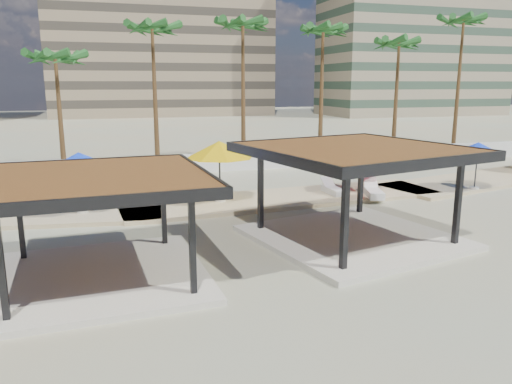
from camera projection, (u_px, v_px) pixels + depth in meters
ground at (299, 247)px, 17.61m from camera, size 200.00×200.00×0.00m
promenade at (280, 196)px, 25.33m from camera, size 44.45×7.97×0.24m
boundary_wall at (209, 163)px, 32.45m from camera, size 56.00×0.30×1.20m
building_mid at (160, 34)px, 88.67m from camera, size 38.00×16.00×30.40m
building_east at (415, 17)px, 89.18m from camera, size 32.00×15.00×36.40m
pavilion_central at (355, 185)px, 17.97m from camera, size 8.24×8.24×3.49m
pavilion_west at (97, 217)px, 14.32m from camera, size 6.59×6.59×3.18m
umbrella_b at (219, 150)px, 23.18m from camera, size 3.27×3.27×2.87m
umbrella_c at (363, 150)px, 25.45m from camera, size 3.06×3.06×2.51m
umbrella_d at (478, 149)px, 25.99m from camera, size 3.59×3.59×2.49m
umbrella_f at (79, 161)px, 21.17m from camera, size 3.50×3.50×2.63m
lounger_b at (373, 192)px, 24.76m from camera, size 1.29×2.23×0.80m
lounger_c at (333, 190)px, 25.37m from camera, size 0.66×1.89×0.71m
palm_c at (55, 62)px, 30.53m from camera, size 3.00×3.00×8.04m
palm_d at (152, 34)px, 32.57m from camera, size 3.00×3.00×10.03m
palm_e at (243, 30)px, 33.71m from camera, size 3.00×3.00×10.41m
palm_f at (323, 36)px, 35.63m from camera, size 3.00×3.00×10.21m
palm_g at (399, 48)px, 37.10m from camera, size 3.00×3.00×9.40m
palm_h at (463, 27)px, 38.98m from camera, size 3.00×3.00×11.30m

